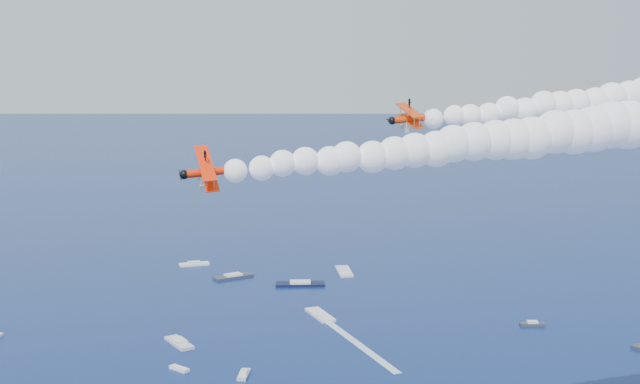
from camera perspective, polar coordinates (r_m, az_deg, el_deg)
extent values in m
cube|color=white|center=(224.38, 0.00, -8.24)|extent=(6.88, 12.78, 0.70)
cube|color=black|center=(253.54, -1.34, -6.19)|extent=(14.88, 5.89, 0.70)
cube|color=silver|center=(185.29, -5.12, -12.10)|extent=(3.28, 6.27, 0.70)
cube|color=silver|center=(206.25, -9.43, -9.95)|extent=(7.39, 10.78, 0.70)
cube|color=#303641|center=(223.34, 14.06, -8.61)|extent=(6.38, 2.72, 0.70)
cube|color=silver|center=(268.23, 1.63, -5.34)|extent=(4.43, 13.04, 0.70)
cube|color=white|center=(280.06, -8.44, -4.81)|extent=(10.01, 4.78, 0.70)
cube|color=#2F353F|center=(263.11, -5.84, -5.67)|extent=(12.73, 8.47, 0.70)
cube|color=white|center=(190.27, -9.42, -11.61)|extent=(4.56, 4.64, 0.70)
cube|color=white|center=(202.67, 2.74, -10.28)|extent=(11.62, 37.25, 0.04)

